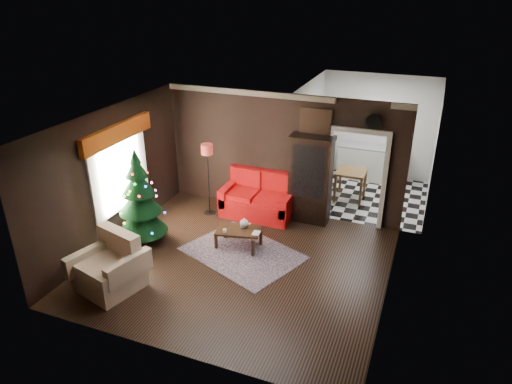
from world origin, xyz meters
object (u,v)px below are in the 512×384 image
at_px(teapot, 244,223).
at_px(wall_clock, 374,122).
at_px(coffee_table, 239,238).
at_px(armchair, 109,265).
at_px(curio_cabinet, 310,181).
at_px(loveseat, 258,196).
at_px(kitchen_table, 350,185).
at_px(floor_lamp, 208,180).
at_px(christmas_tree, 139,197).

distance_m(teapot, wall_clock, 3.33).
height_order(coffee_table, teapot, teapot).
height_order(armchair, teapot, armchair).
xyz_separation_m(curio_cabinet, coffee_table, (-1.01, -1.68, -0.74)).
bearing_deg(coffee_table, curio_cabinet, 59.02).
distance_m(loveseat, kitchen_table, 2.45).
relative_size(curio_cabinet, floor_lamp, 1.10).
bearing_deg(teapot, loveseat, 99.01).
bearing_deg(coffee_table, teapot, 61.56).
height_order(christmas_tree, coffee_table, christmas_tree).
xyz_separation_m(floor_lamp, wall_clock, (3.45, 0.70, 1.55)).
bearing_deg(loveseat, curio_cabinet, 10.83).
xyz_separation_m(floor_lamp, teapot, (1.31, -1.03, -0.33)).
bearing_deg(kitchen_table, floor_lamp, -146.12).
xyz_separation_m(christmas_tree, coffee_table, (1.90, 0.56, -0.84)).
bearing_deg(teapot, coffee_table, -118.44).
bearing_deg(wall_clock, teapot, -141.01).
height_order(coffee_table, wall_clock, wall_clock).
relative_size(curio_cabinet, coffee_table, 2.18).
bearing_deg(christmas_tree, teapot, 19.38).
relative_size(armchair, teapot, 5.06).
relative_size(loveseat, armchair, 1.66).
distance_m(loveseat, wall_clock, 3.04).
xyz_separation_m(curio_cabinet, armchair, (-2.58, -3.77, -0.49)).
xyz_separation_m(loveseat, curio_cabinet, (1.15, 0.22, 0.45)).
height_order(loveseat, floor_lamp, floor_lamp).
height_order(coffee_table, kitchen_table, kitchen_table).
distance_m(armchair, kitchen_table, 6.12).
distance_m(armchair, teapot, 2.76).
bearing_deg(loveseat, armchair, -111.88).
bearing_deg(loveseat, kitchen_table, 42.51).
bearing_deg(kitchen_table, christmas_tree, -134.07).
distance_m(floor_lamp, teapot, 1.70).
xyz_separation_m(teapot, wall_clock, (2.14, 1.73, 1.88)).
relative_size(loveseat, wall_clock, 5.31).
bearing_deg(armchair, curio_cabinet, 71.01).
xyz_separation_m(armchair, teapot, (1.64, 2.22, 0.04)).
xyz_separation_m(christmas_tree, wall_clock, (4.11, 2.42, 1.33)).
distance_m(curio_cabinet, teapot, 1.87).
bearing_deg(loveseat, coffee_table, -84.48).
xyz_separation_m(loveseat, armchair, (-1.43, -3.55, -0.04)).
height_order(curio_cabinet, christmas_tree, christmas_tree).
distance_m(coffee_table, wall_clock, 3.61).
bearing_deg(armchair, coffee_table, 68.48).
bearing_deg(kitchen_table, wall_clock, -66.25).
xyz_separation_m(loveseat, teapot, (0.21, -1.33, 0.00)).
xyz_separation_m(curio_cabinet, teapot, (-0.94, -1.55, -0.45)).
xyz_separation_m(loveseat, floor_lamp, (-1.10, -0.30, 0.33)).
height_order(floor_lamp, coffee_table, floor_lamp).
relative_size(curio_cabinet, wall_clock, 5.94).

